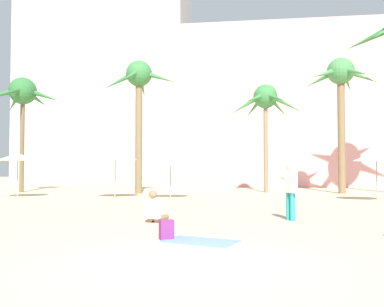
{
  "coord_description": "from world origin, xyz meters",
  "views": [
    {
      "loc": [
        0.98,
        -6.71,
        1.55
      ],
      "look_at": [
        -0.51,
        4.6,
        1.95
      ],
      "focal_mm": 38.45,
      "sensor_mm": 36.0,
      "label": 1
    }
  ],
  "objects_px": {
    "palm_tree_far_right": "(341,84)",
    "cafe_umbrella_0": "(18,157)",
    "beach_towel": "(200,241)",
    "cafe_umbrella_3": "(376,156)",
    "palm_tree_right": "(23,96)",
    "cafe_umbrella_2": "(170,161)",
    "palm_tree_center": "(139,87)",
    "person_mid_left": "(155,211)",
    "person_mid_center": "(291,189)",
    "backpack": "(166,230)",
    "cafe_umbrella_1": "(115,155)",
    "palm_tree_left": "(265,102)"
  },
  "relations": [
    {
      "from": "palm_tree_far_right",
      "to": "cafe_umbrella_0",
      "type": "distance_m",
      "value": 19.06
    },
    {
      "from": "beach_towel",
      "to": "cafe_umbrella_3",
      "type": "bearing_deg",
      "value": 58.69
    },
    {
      "from": "palm_tree_right",
      "to": "cafe_umbrella_2",
      "type": "height_order",
      "value": "palm_tree_right"
    },
    {
      "from": "palm_tree_right",
      "to": "palm_tree_center",
      "type": "bearing_deg",
      "value": -2.62
    },
    {
      "from": "person_mid_left",
      "to": "person_mid_center",
      "type": "distance_m",
      "value": 4.02
    },
    {
      "from": "backpack",
      "to": "cafe_umbrella_3",
      "type": "bearing_deg",
      "value": -64.21
    },
    {
      "from": "cafe_umbrella_3",
      "to": "palm_tree_far_right",
      "type": "bearing_deg",
      "value": 93.0
    },
    {
      "from": "cafe_umbrella_2",
      "to": "backpack",
      "type": "relative_size",
      "value": 5.14
    },
    {
      "from": "beach_towel",
      "to": "person_mid_center",
      "type": "distance_m",
      "value": 4.52
    },
    {
      "from": "palm_tree_far_right",
      "to": "palm_tree_center",
      "type": "bearing_deg",
      "value": -172.48
    },
    {
      "from": "cafe_umbrella_0",
      "to": "cafe_umbrella_1",
      "type": "bearing_deg",
      "value": 5.28
    },
    {
      "from": "palm_tree_left",
      "to": "palm_tree_right",
      "type": "relative_size",
      "value": 0.93
    },
    {
      "from": "palm_tree_left",
      "to": "cafe_umbrella_0",
      "type": "distance_m",
      "value": 14.89
    },
    {
      "from": "palm_tree_far_right",
      "to": "person_mid_center",
      "type": "bearing_deg",
      "value": -108.43
    },
    {
      "from": "palm_tree_left",
      "to": "beach_towel",
      "type": "distance_m",
      "value": 18.64
    },
    {
      "from": "person_mid_center",
      "to": "palm_tree_center",
      "type": "bearing_deg",
      "value": 95.38
    },
    {
      "from": "cafe_umbrella_0",
      "to": "backpack",
      "type": "height_order",
      "value": "cafe_umbrella_0"
    },
    {
      "from": "palm_tree_center",
      "to": "cafe_umbrella_3",
      "type": "distance_m",
      "value": 13.85
    },
    {
      "from": "palm_tree_right",
      "to": "person_mid_center",
      "type": "relative_size",
      "value": 4.34
    },
    {
      "from": "cafe_umbrella_1",
      "to": "cafe_umbrella_2",
      "type": "bearing_deg",
      "value": 2.05
    },
    {
      "from": "palm_tree_center",
      "to": "person_mid_left",
      "type": "relative_size",
      "value": 7.99
    },
    {
      "from": "cafe_umbrella_3",
      "to": "palm_tree_center",
      "type": "bearing_deg",
      "value": 162.15
    },
    {
      "from": "palm_tree_left",
      "to": "cafe_umbrella_0",
      "type": "bearing_deg",
      "value": -155.17
    },
    {
      "from": "cafe_umbrella_0",
      "to": "beach_towel",
      "type": "bearing_deg",
      "value": -46.59
    },
    {
      "from": "cafe_umbrella_0",
      "to": "cafe_umbrella_1",
      "type": "xyz_separation_m",
      "value": [
        5.13,
        0.47,
        0.1
      ]
    },
    {
      "from": "cafe_umbrella_2",
      "to": "beach_towel",
      "type": "xyz_separation_m",
      "value": [
        2.89,
        -12.12,
        -1.89
      ]
    },
    {
      "from": "beach_towel",
      "to": "person_mid_center",
      "type": "relative_size",
      "value": 0.89
    },
    {
      "from": "cafe_umbrella_1",
      "to": "beach_towel",
      "type": "height_order",
      "value": "cafe_umbrella_1"
    },
    {
      "from": "palm_tree_center",
      "to": "beach_towel",
      "type": "relative_size",
      "value": 5.34
    },
    {
      "from": "palm_tree_left",
      "to": "cafe_umbrella_2",
      "type": "bearing_deg",
      "value": -132.83
    },
    {
      "from": "cafe_umbrella_2",
      "to": "backpack",
      "type": "bearing_deg",
      "value": -79.87
    },
    {
      "from": "cafe_umbrella_2",
      "to": "person_mid_center",
      "type": "height_order",
      "value": "cafe_umbrella_2"
    },
    {
      "from": "palm_tree_far_right",
      "to": "backpack",
      "type": "height_order",
      "value": "palm_tree_far_right"
    },
    {
      "from": "palm_tree_center",
      "to": "cafe_umbrella_3",
      "type": "relative_size",
      "value": 3.48
    },
    {
      "from": "cafe_umbrella_3",
      "to": "person_mid_left",
      "type": "xyz_separation_m",
      "value": [
        -8.63,
        -8.6,
        -1.78
      ]
    },
    {
      "from": "palm_tree_far_right",
      "to": "cafe_umbrella_1",
      "type": "height_order",
      "value": "palm_tree_far_right"
    },
    {
      "from": "palm_tree_center",
      "to": "backpack",
      "type": "height_order",
      "value": "palm_tree_center"
    },
    {
      "from": "cafe_umbrella_1",
      "to": "cafe_umbrella_3",
      "type": "bearing_deg",
      "value": -2.13
    },
    {
      "from": "palm_tree_right",
      "to": "backpack",
      "type": "height_order",
      "value": "palm_tree_right"
    },
    {
      "from": "palm_tree_right",
      "to": "cafe_umbrella_0",
      "type": "height_order",
      "value": "palm_tree_right"
    },
    {
      "from": "cafe_umbrella_3",
      "to": "beach_towel",
      "type": "distance_m",
      "value": 13.66
    },
    {
      "from": "person_mid_left",
      "to": "cafe_umbrella_0",
      "type": "bearing_deg",
      "value": 56.4
    },
    {
      "from": "person_mid_left",
      "to": "palm_tree_far_right",
      "type": "bearing_deg",
      "value": -21.17
    },
    {
      "from": "palm_tree_left",
      "to": "cafe_umbrella_2",
      "type": "distance_m",
      "value": 8.4
    },
    {
      "from": "cafe_umbrella_1",
      "to": "beach_towel",
      "type": "relative_size",
      "value": 1.64
    },
    {
      "from": "cafe_umbrella_2",
      "to": "cafe_umbrella_3",
      "type": "distance_m",
      "value": 9.92
    },
    {
      "from": "palm_tree_right",
      "to": "palm_tree_far_right",
      "type": "xyz_separation_m",
      "value": [
        19.96,
        1.26,
        0.44
      ]
    },
    {
      "from": "beach_towel",
      "to": "palm_tree_right",
      "type": "bearing_deg",
      "value": 129.75
    },
    {
      "from": "cafe_umbrella_1",
      "to": "palm_tree_far_right",
      "type": "bearing_deg",
      "value": 22.44
    },
    {
      "from": "person_mid_center",
      "to": "cafe_umbrella_0",
      "type": "bearing_deg",
      "value": 121.57
    }
  ]
}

